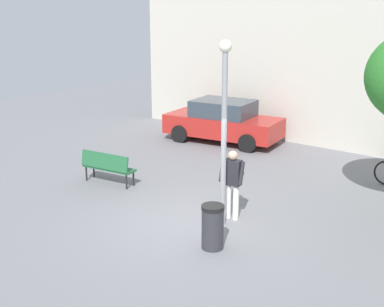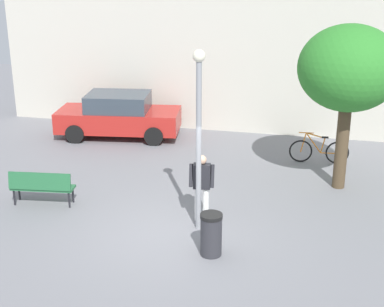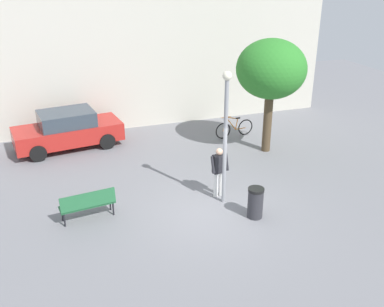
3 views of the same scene
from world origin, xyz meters
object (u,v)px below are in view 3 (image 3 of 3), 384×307
at_px(park_bench, 88,203).
at_px(plaza_tree, 271,70).
at_px(trash_bin, 255,203).
at_px(person_by_lamppost, 219,169).
at_px(parked_car_red, 68,130).
at_px(bicycle_orange, 234,128).
at_px(lamppost, 226,127).

bearing_deg(park_bench, plaza_tree, 21.98).
xyz_separation_m(park_bench, trash_bin, (4.68, -1.45, -0.07)).
xyz_separation_m(person_by_lamppost, parked_car_red, (-4.22, 5.75, -0.19)).
distance_m(park_bench, plaza_tree, 8.39).
distance_m(person_by_lamppost, parked_car_red, 7.13).
height_order(plaza_tree, bicycle_orange, plaza_tree).
bearing_deg(person_by_lamppost, plaza_tree, 41.89).
distance_m(lamppost, bicycle_orange, 6.11).
distance_m(lamppost, park_bench, 4.61).
height_order(parked_car_red, trash_bin, parked_car_red).
xyz_separation_m(plaza_tree, bicycle_orange, (-0.59, 1.80, -2.89)).
relative_size(person_by_lamppost, plaza_tree, 0.38).
xyz_separation_m(lamppost, plaza_tree, (3.21, 3.29, 0.74)).
height_order(plaza_tree, trash_bin, plaza_tree).
bearing_deg(parked_car_red, person_by_lamppost, -53.68).
distance_m(lamppost, trash_bin, 2.41).
bearing_deg(lamppost, plaza_tree, 45.64).
bearing_deg(plaza_tree, parked_car_red, 159.03).
height_order(plaza_tree, parked_car_red, plaza_tree).
height_order(park_bench, parked_car_red, parked_car_red).
bearing_deg(park_bench, person_by_lamppost, 1.12).
height_order(bicycle_orange, trash_bin, bicycle_orange).
bearing_deg(person_by_lamppost, lamppost, -88.58).
bearing_deg(parked_car_red, bicycle_orange, -8.75).
bearing_deg(lamppost, parked_car_red, 124.58).
bearing_deg(person_by_lamppost, bicycle_orange, 60.71).
height_order(lamppost, person_by_lamppost, lamppost).
xyz_separation_m(park_bench, bicycle_orange, (6.77, 4.77, -0.16)).
distance_m(park_bench, parked_car_red, 5.83).
xyz_separation_m(park_bench, parked_car_red, (-0.08, 5.83, 0.23)).
xyz_separation_m(bicycle_orange, parked_car_red, (-6.85, 1.06, 0.39)).
bearing_deg(park_bench, bicycle_orange, 35.17).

